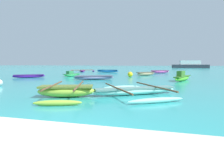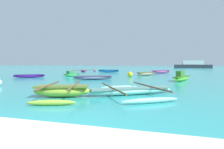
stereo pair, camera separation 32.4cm
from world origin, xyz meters
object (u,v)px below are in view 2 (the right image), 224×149
Objects in this scene: moored_boat_8 at (131,91)px; moored_boat_3 at (72,74)px; moored_boat_5 at (161,72)px; moored_boat_1 at (182,77)px; moored_boat_9 at (109,71)px; moored_boat_0 at (93,77)px; moored_boat_2 at (83,71)px; distant_ferry at (193,65)px; moored_boat_7 at (62,91)px; moored_boat_4 at (146,74)px; moored_boat_6 at (29,76)px; mooring_buoy_0 at (130,74)px.

moored_boat_3 is at bearing 98.96° from moored_boat_8.
moored_boat_5 is 0.65× the size of moored_boat_8.
moored_boat_1 reaches higher than moored_boat_9.
moored_boat_0 is at bearing -140.12° from moored_boat_5.
moored_boat_5 reaches higher than moored_boat_2.
moored_boat_2 is at bearing 169.81° from moored_boat_9.
moored_boat_3 is (-3.84, 3.20, 0.01)m from moored_boat_0.
moored_boat_2 is 40.12m from distant_ferry.
moored_boat_8 is (-3.06, -7.40, -0.12)m from moored_boat_1.
moored_boat_7 is (-4.36, -20.23, 0.02)m from moored_boat_5.
moored_boat_5 is at bearing 54.32° from moored_boat_8.
moored_boat_4 is 41.55m from distant_ferry.
mooring_buoy_0 is (9.89, 3.49, 0.09)m from moored_boat_6.
moored_boat_0 is 8.17m from moored_boat_7.
moored_boat_5 is 35.58m from distant_ferry.
distant_ferry is (16.25, 46.30, 0.78)m from moored_boat_0.
moored_boat_8 is 0.40× the size of distant_ferry.
moored_boat_5 is at bearing 41.09° from moored_boat_0.
moored_boat_2 is at bearing 94.30° from moored_boat_7.
moored_boat_2 is 4.92m from moored_boat_9.
moored_boat_0 is at bearing -124.68° from mooring_buoy_0.
moored_boat_1 is at bearing 15.19° from moored_boat_2.
distant_ferry is at bearing 72.29° from mooring_buoy_0.
moored_boat_0 is 0.81× the size of moored_boat_8.
moored_boat_6 is 0.79× the size of moored_boat_9.
moored_boat_4 is at bearing 34.41° from moored_boat_0.
mooring_buoy_0 reaches higher than moored_boat_8.
moored_boat_5 is 0.79× the size of moored_boat_9.
moored_boat_0 is 1.25× the size of moored_boat_5.
moored_boat_2 is 8.00× the size of mooring_buoy_0.
moored_boat_0 reaches higher than moored_boat_6.
moored_boat_4 is at bearing -47.14° from moored_boat_3.
moored_boat_4 is 0.62× the size of moored_boat_7.
moored_boat_4 reaches higher than moored_boat_0.
moored_boat_3 is 4.33m from moored_boat_6.
mooring_buoy_0 is at bearing 32.57° from moored_boat_0.
moored_boat_7 is at bearing 171.88° from moored_boat_1.
moored_boat_2 is 11.00m from moored_boat_3.
moored_boat_1 is 11.63m from moored_boat_3.
moored_boat_1 reaches higher than mooring_buoy_0.
moored_boat_1 is at bearing -82.03° from moored_boat_3.
moored_boat_9 is (-3.92, 20.98, -0.02)m from moored_boat_7.
moored_boat_5 is at bearing 68.38° from mooring_buoy_0.
moored_boat_8 is (11.60, -20.40, 0.02)m from moored_boat_2.
mooring_buoy_0 is at bearing -13.50° from moored_boat_6.
moored_boat_1 reaches higher than moored_boat_5.
moored_boat_3 is 47.55m from distant_ferry.
distant_ferry reaches higher than moored_boat_2.
moored_boat_3 is at bearing -173.70° from mooring_buoy_0.
distant_ferry is (18.52, 33.32, 0.75)m from moored_boat_9.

